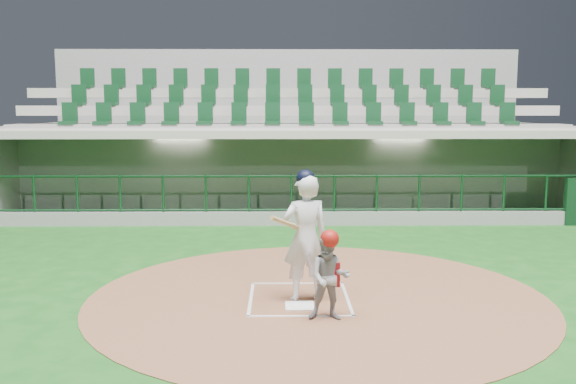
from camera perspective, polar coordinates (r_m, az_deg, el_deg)
name	(u,v)px	position (r m, az deg, el deg)	size (l,w,h in m)	color
ground	(298,294)	(10.41, 0.93, -9.03)	(120.00, 120.00, 0.00)	#154A16
dirt_circle	(318,297)	(10.23, 2.67, -9.31)	(7.20, 7.20, 0.01)	brown
home_plate	(300,306)	(9.74, 1.05, -10.09)	(0.43, 0.43, 0.02)	white
batter_box_chalk	(299,298)	(10.12, 0.98, -9.43)	(1.55, 1.80, 0.01)	white
dugout_structure	(293,179)	(17.89, 0.47, 1.16)	(16.40, 3.70, 3.00)	gray
seating_deck	(289,154)	(20.93, 0.06, 3.37)	(17.00, 6.72, 5.15)	gray
batter	(305,236)	(9.81, 1.54, -3.94)	(0.94, 0.95, 2.03)	white
catcher	(329,276)	(9.03, 3.70, -7.43)	(0.62, 0.50, 1.28)	#939398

